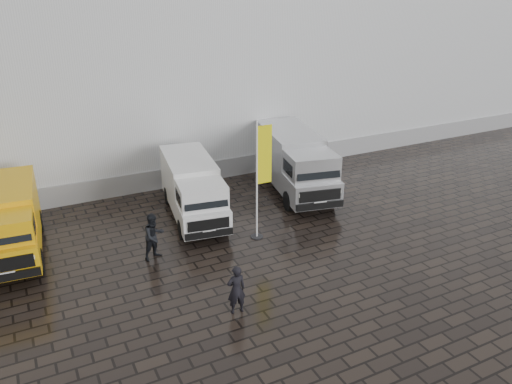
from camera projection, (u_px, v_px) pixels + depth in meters
ground at (278, 248)px, 19.29m from camera, size 120.00×120.00×0.00m
exhibition_hall at (183, 43)px, 30.96m from camera, size 44.00×16.00×12.00m
hall_plinth at (238, 166)px, 26.47m from camera, size 44.00×0.15×1.00m
van_yellow at (7, 224)px, 18.39m from camera, size 2.53×5.64×2.54m
van_white at (193, 190)px, 21.43m from camera, size 2.74×5.97×2.49m
van_silver at (295, 163)px, 24.06m from camera, size 3.48×6.90×2.86m
flagpole at (261, 175)px, 19.19m from camera, size 0.88×0.50×4.80m
wheelie_bin at (313, 157)px, 27.91m from camera, size 0.70×0.70×0.96m
person_front at (236, 290)px, 15.26m from camera, size 0.62×0.42×1.64m
person_tent at (154, 236)px, 18.30m from camera, size 1.06×0.95×1.79m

